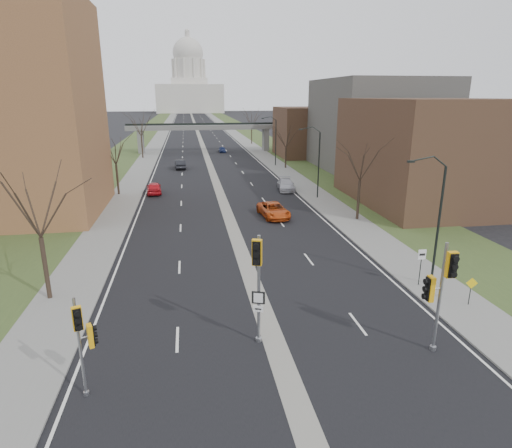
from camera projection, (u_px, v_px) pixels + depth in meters
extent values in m
plane|color=black|center=(278.00, 353.00, 21.38)|extent=(700.00, 700.00, 0.00)
cube|color=black|center=(197.00, 129.00, 163.17)|extent=(20.00, 600.00, 0.01)
cube|color=gray|center=(197.00, 129.00, 163.18)|extent=(1.20, 600.00, 0.02)
cube|color=gray|center=(228.00, 129.00, 164.98)|extent=(4.00, 600.00, 0.12)
cube|color=gray|center=(165.00, 129.00, 161.33)|extent=(4.00, 600.00, 0.12)
cube|color=#2E411E|center=(243.00, 128.00, 165.90)|extent=(8.00, 600.00, 0.10)
cube|color=#2E411E|center=(148.00, 130.00, 160.42)|extent=(8.00, 600.00, 0.10)
cube|color=#503825|center=(430.00, 152.00, 49.77)|extent=(16.00, 20.00, 12.00)
cube|color=#55544E|center=(376.00, 125.00, 72.63)|extent=(18.00, 22.00, 15.00)
cube|color=#503825|center=(312.00, 132.00, 89.46)|extent=(14.00, 14.00, 10.00)
cube|color=slate|center=(141.00, 142.00, 94.15)|extent=(1.20, 2.50, 5.00)
cube|color=slate|center=(266.00, 140.00, 98.41)|extent=(1.20, 2.50, 5.00)
cube|color=slate|center=(204.00, 127.00, 95.42)|extent=(34.00, 3.00, 1.00)
cube|color=black|center=(204.00, 124.00, 95.22)|extent=(34.00, 0.15, 0.50)
cube|color=silver|center=(190.00, 99.00, 320.99)|extent=(48.00, 42.00, 20.00)
cube|color=silver|center=(189.00, 82.00, 317.53)|extent=(26.00, 26.00, 5.00)
cylinder|color=silver|center=(189.00, 69.00, 314.93)|extent=(22.00, 22.00, 14.00)
sphere|color=silver|center=(188.00, 53.00, 311.75)|extent=(22.00, 22.00, 22.00)
cylinder|color=silver|center=(187.00, 36.00, 308.43)|extent=(3.60, 3.60, 4.50)
cylinder|color=black|center=(438.00, 228.00, 27.66)|extent=(0.16, 0.16, 8.00)
cube|color=black|center=(412.00, 162.00, 26.05)|extent=(0.45, 0.18, 0.14)
cylinder|color=black|center=(319.00, 165.00, 52.24)|extent=(0.16, 0.16, 8.00)
cube|color=black|center=(302.00, 129.00, 50.63)|extent=(0.45, 0.18, 0.14)
cylinder|color=black|center=(276.00, 143.00, 76.81)|extent=(0.16, 0.16, 8.00)
cube|color=black|center=(263.00, 118.00, 75.21)|extent=(0.45, 0.18, 0.14)
cylinder|color=#382B21|center=(46.00, 268.00, 26.36)|extent=(0.28, 0.28, 4.00)
cylinder|color=#382B21|center=(118.00, 180.00, 54.75)|extent=(0.28, 0.28, 3.75)
cylinder|color=#382B21|center=(142.00, 147.00, 86.82)|extent=(0.28, 0.28, 4.25)
cylinder|color=#382B21|center=(358.00, 200.00, 43.54)|extent=(0.28, 0.28, 4.00)
cylinder|color=#382B21|center=(286.00, 158.00, 74.81)|extent=(0.28, 0.28, 3.50)
cylinder|color=#382B21|center=(252.00, 135.00, 112.51)|extent=(0.28, 0.28, 4.25)
cylinder|color=gray|center=(80.00, 348.00, 17.69)|extent=(0.12, 0.12, 4.60)
cylinder|color=gray|center=(86.00, 393.00, 18.33)|extent=(0.25, 0.25, 0.18)
cube|color=#E6A10D|center=(77.00, 318.00, 16.87)|extent=(0.48, 0.47, 1.02)
cube|color=#E6A10D|center=(90.00, 336.00, 17.78)|extent=(0.47, 0.48, 1.02)
cylinder|color=gray|center=(259.00, 290.00, 21.51)|extent=(0.16, 0.16, 5.85)
cylinder|color=gray|center=(259.00, 339.00, 22.32)|extent=(0.31, 0.31, 0.22)
cube|color=#E6A10D|center=(257.00, 252.00, 20.33)|extent=(0.59, 0.58, 1.29)
cube|color=black|center=(259.00, 296.00, 21.61)|extent=(0.65, 0.26, 0.67)
cube|color=silver|center=(259.00, 307.00, 21.79)|extent=(0.49, 0.20, 0.34)
cylinder|color=gray|center=(440.00, 298.00, 20.78)|extent=(0.15, 0.15, 5.74)
cylinder|color=gray|center=(433.00, 348.00, 21.58)|extent=(0.31, 0.31, 0.22)
cube|color=#E6A10D|center=(451.00, 265.00, 19.68)|extent=(0.47, 0.45, 1.27)
cube|color=#E6A10D|center=(430.00, 289.00, 20.55)|extent=(0.45, 0.47, 1.27)
cylinder|color=black|center=(420.00, 270.00, 28.46)|extent=(0.06, 0.06, 2.18)
cube|color=silver|center=(422.00, 254.00, 28.14)|extent=(0.55, 0.04, 0.69)
cylinder|color=black|center=(470.00, 294.00, 25.84)|extent=(0.05, 0.05, 1.43)
cube|color=yellow|center=(472.00, 283.00, 25.64)|extent=(0.68, 0.17, 0.69)
imported|color=red|center=(154.00, 188.00, 55.75)|extent=(2.20, 4.69, 1.55)
imported|color=black|center=(180.00, 164.00, 74.78)|extent=(2.03, 4.91, 1.58)
imported|color=#C44914|center=(274.00, 210.00, 45.03)|extent=(3.06, 5.68, 1.51)
imported|color=#B2B3BA|center=(286.00, 185.00, 57.77)|extent=(2.68, 5.39, 1.50)
imported|color=navy|center=(222.00, 149.00, 96.52)|extent=(1.52, 3.65, 1.24)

